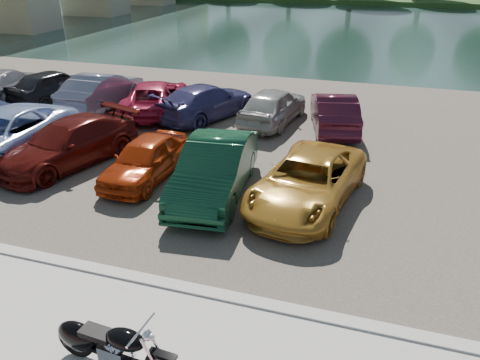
# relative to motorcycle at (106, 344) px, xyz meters

# --- Properties ---
(kerb) EXTENTS (60.00, 0.30, 0.14)m
(kerb) POSITION_rel_motorcycle_xyz_m (0.55, 2.18, -0.49)
(kerb) COLOR #B0ADA6
(kerb) RESTS_ON ground
(parking_lot) EXTENTS (60.00, 18.00, 0.04)m
(parking_lot) POSITION_rel_motorcycle_xyz_m (0.55, 11.18, -0.54)
(parking_lot) COLOR #443E37
(parking_lot) RESTS_ON ground
(river) EXTENTS (120.00, 40.00, 0.00)m
(river) POSITION_rel_motorcycle_xyz_m (0.55, 40.18, -0.56)
(river) COLOR #1A2F2A
(river) RESTS_ON ground
(motorcycle) EXTENTS (2.33, 0.75, 1.05)m
(motorcycle) POSITION_rel_motorcycle_xyz_m (0.00, 0.00, 0.00)
(motorcycle) COLOR black
(motorcycle) RESTS_ON promenade
(car_2) EXTENTS (2.59, 5.47, 1.51)m
(car_2) POSITION_rel_motorcycle_xyz_m (-7.96, 6.70, 0.23)
(car_2) COLOR #99AFDF
(car_2) RESTS_ON parking_lot
(car_3) EXTENTS (3.25, 5.13, 1.39)m
(car_3) POSITION_rel_motorcycle_xyz_m (-5.60, 6.88, 0.17)
(car_3) COLOR #510F0B
(car_3) RESTS_ON parking_lot
(car_4) EXTENTS (1.55, 3.69, 1.25)m
(car_4) POSITION_rel_motorcycle_xyz_m (-2.79, 6.61, 0.10)
(car_4) COLOR #A82F0B
(car_4) RESTS_ON parking_lot
(car_5) EXTENTS (2.12, 4.81, 1.54)m
(car_5) POSITION_rel_motorcycle_xyz_m (-0.47, 6.28, 0.25)
(car_5) COLOR #103D25
(car_5) RESTS_ON parking_lot
(car_6) EXTENTS (2.94, 5.08, 1.33)m
(car_6) POSITION_rel_motorcycle_xyz_m (2.06, 6.52, 0.14)
(car_6) COLOR #BE872B
(car_6) RESTS_ON parking_lot
(car_7) EXTENTS (2.98, 5.16, 1.41)m
(car_7) POSITION_rel_motorcycle_xyz_m (-12.85, 12.21, 0.18)
(car_7) COLOR gray
(car_7) RESTS_ON parking_lot
(car_8) EXTENTS (2.80, 4.57, 1.45)m
(car_8) POSITION_rel_motorcycle_xyz_m (-10.53, 12.67, 0.20)
(car_8) COLOR black
(car_8) RESTS_ON parking_lot
(car_9) EXTENTS (1.70, 4.63, 1.51)m
(car_9) POSITION_rel_motorcycle_xyz_m (-7.93, 12.45, 0.24)
(car_9) COLOR slate
(car_9) RESTS_ON parking_lot
(car_10) EXTENTS (3.52, 5.31, 1.35)m
(car_10) POSITION_rel_motorcycle_xyz_m (-5.41, 12.51, 0.16)
(car_10) COLOR #AD1C3F
(car_10) RESTS_ON parking_lot
(car_11) EXTENTS (3.54, 5.11, 1.37)m
(car_11) POSITION_rel_motorcycle_xyz_m (-3.12, 12.50, 0.17)
(car_11) COLOR navy
(car_11) RESTS_ON parking_lot
(car_12) EXTENTS (2.20, 4.34, 1.42)m
(car_12) POSITION_rel_motorcycle_xyz_m (-0.40, 12.70, 0.19)
(car_12) COLOR #A4A4A0
(car_12) RESTS_ON parking_lot
(car_13) EXTENTS (2.44, 4.48, 1.40)m
(car_13) POSITION_rel_motorcycle_xyz_m (1.97, 12.64, 0.18)
(car_13) COLOR #421121
(car_13) RESTS_ON parking_lot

